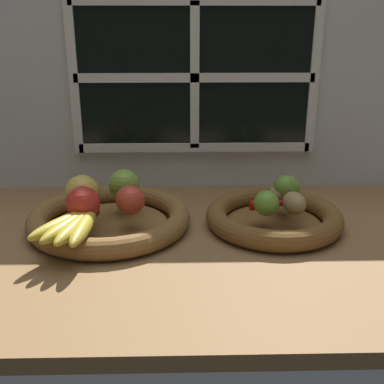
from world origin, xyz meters
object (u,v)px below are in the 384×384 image
(fruit_bowl_right, at_px, (274,218))
(banana_bunch_front, at_px, (73,225))
(potato_back, at_px, (281,192))
(lime_near, at_px, (266,203))
(fruit_bowl_left, at_px, (109,220))
(lime_far, at_px, (286,189))
(apple_red_front, at_px, (83,203))
(apple_green_back, at_px, (124,185))
(potato_small, at_px, (294,203))
(apple_golden_left, at_px, (82,193))
(chili_pepper, at_px, (277,203))
(apple_red_right, at_px, (130,200))

(fruit_bowl_right, xyz_separation_m, banana_bunch_front, (-0.43, -0.13, 0.04))
(potato_back, distance_m, lime_near, 0.10)
(fruit_bowl_left, distance_m, lime_far, 0.42)
(fruit_bowl_left, height_order, banana_bunch_front, banana_bunch_front)
(apple_red_front, relative_size, potato_back, 1.10)
(apple_green_back, distance_m, potato_small, 0.39)
(fruit_bowl_left, height_order, lime_far, lime_far)
(apple_red_front, xyz_separation_m, lime_far, (0.46, 0.10, -0.00))
(apple_golden_left, relative_size, lime_near, 1.41)
(apple_golden_left, distance_m, chili_pepper, 0.44)
(potato_small, height_order, chili_pepper, potato_small)
(potato_back, xyz_separation_m, lime_near, (-0.05, -0.09, 0.01))
(fruit_bowl_left, relative_size, lime_far, 5.82)
(potato_small, xyz_separation_m, chili_pepper, (-0.03, 0.03, -0.01))
(fruit_bowl_left, xyz_separation_m, potato_small, (0.41, -0.03, 0.05))
(fruit_bowl_left, xyz_separation_m, apple_golden_left, (-0.06, 0.00, 0.06))
(banana_bunch_front, distance_m, lime_near, 0.41)
(fruit_bowl_right, bearing_deg, potato_small, -45.00)
(banana_bunch_front, bearing_deg, potato_back, 21.01)
(apple_golden_left, relative_size, banana_bunch_front, 0.42)
(fruit_bowl_left, bearing_deg, apple_green_back, 62.94)
(potato_small, bearing_deg, apple_red_front, -177.36)
(apple_golden_left, bearing_deg, potato_back, 5.83)
(fruit_bowl_right, xyz_separation_m, apple_green_back, (-0.35, 0.06, 0.06))
(lime_far, relative_size, chili_pepper, 0.49)
(banana_bunch_front, bearing_deg, apple_golden_left, 92.85)
(fruit_bowl_right, bearing_deg, chili_pepper, -18.36)
(fruit_bowl_left, xyz_separation_m, apple_green_back, (0.03, 0.06, 0.06))
(fruit_bowl_right, height_order, potato_small, potato_small)
(banana_bunch_front, bearing_deg, apple_red_front, 84.09)
(chili_pepper, bearing_deg, potato_small, -60.10)
(lime_far, bearing_deg, apple_green_back, 177.23)
(potato_back, distance_m, lime_far, 0.02)
(fruit_bowl_right, height_order, apple_red_front, apple_red_front)
(fruit_bowl_left, relative_size, potato_back, 5.57)
(fruit_bowl_right, bearing_deg, apple_golden_left, 179.86)
(apple_green_back, relative_size, banana_bunch_front, 0.40)
(fruit_bowl_left, distance_m, chili_pepper, 0.39)
(apple_green_back, height_order, potato_back, apple_green_back)
(apple_red_front, relative_size, lime_near, 1.31)
(apple_green_back, height_order, lime_far, apple_green_back)
(fruit_bowl_left, height_order, fruit_bowl_right, same)
(fruit_bowl_right, relative_size, lime_far, 4.94)
(apple_red_front, distance_m, potato_back, 0.46)
(apple_red_right, bearing_deg, fruit_bowl_left, 152.80)
(apple_green_back, bearing_deg, fruit_bowl_left, -117.06)
(potato_back, bearing_deg, fruit_bowl_right, -114.44)
(apple_red_front, distance_m, lime_far, 0.47)
(apple_red_front, relative_size, banana_bunch_front, 0.39)
(apple_red_front, relative_size, apple_red_right, 1.13)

